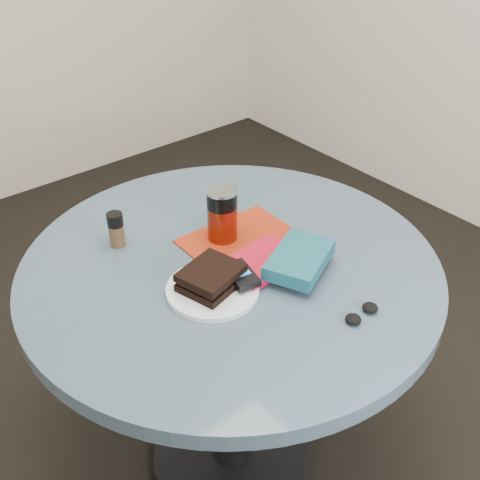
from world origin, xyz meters
TOP-DOWN VIEW (x-y plane):
  - ground at (0.00, 0.00)m, footprint 4.00×4.00m
  - table at (0.00, 0.00)m, footprint 1.00×1.00m
  - plate at (-0.10, -0.06)m, footprint 0.25×0.25m
  - sandwich at (-0.10, -0.06)m, footprint 0.15×0.14m
  - soda_can at (0.05, 0.09)m, footprint 0.09×0.09m
  - pepper_grinder at (-0.17, 0.23)m, footprint 0.05×0.05m
  - magazine at (0.08, 0.05)m, footprint 0.28×0.21m
  - red_book at (0.05, -0.06)m, footprint 0.20×0.14m
  - novel at (0.10, -0.13)m, footprint 0.21×0.18m
  - mp3_player at (-0.04, -0.08)m, footprint 0.07×0.11m
  - headphones at (0.09, -0.33)m, footprint 0.09×0.04m

SIDE VIEW (x-z plane):
  - ground at x=0.00m, z-range 0.00..0.00m
  - table at x=0.00m, z-range 0.21..0.96m
  - magazine at x=0.08m, z-range 0.75..0.75m
  - plate at x=-0.10m, z-range 0.75..0.76m
  - headphones at x=0.09m, z-range 0.75..0.77m
  - red_book at x=0.05m, z-range 0.75..0.77m
  - mp3_player at x=-0.04m, z-range 0.77..0.79m
  - sandwich at x=-0.10m, z-range 0.76..0.81m
  - novel at x=0.10m, z-range 0.77..0.80m
  - pepper_grinder at x=-0.17m, z-range 0.75..0.84m
  - soda_can at x=0.05m, z-range 0.75..0.89m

